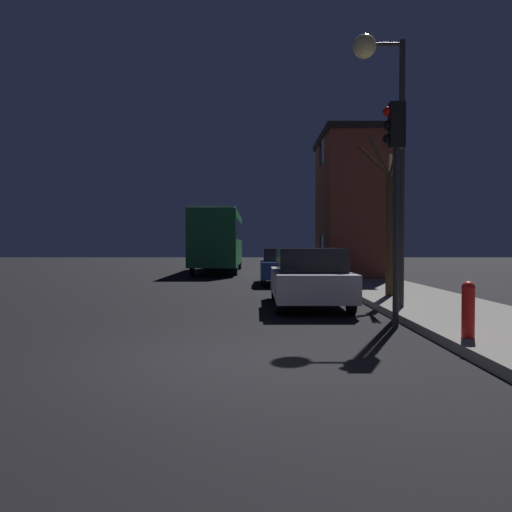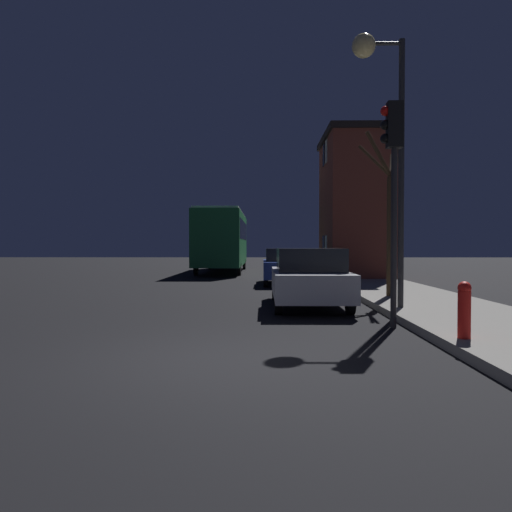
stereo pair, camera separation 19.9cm
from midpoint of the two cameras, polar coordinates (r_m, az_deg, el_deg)
ground_plane at (r=7.31m, az=-3.98°, el=-11.76°), size 120.00×120.00×0.00m
brick_building at (r=25.02m, az=11.42°, el=5.77°), size 3.11×5.57×6.88m
streetlamp at (r=12.70m, az=14.38°, el=17.12°), size 1.25×0.56×6.46m
traffic_light at (r=10.38m, az=15.90°, el=9.81°), size 0.43×0.24×4.47m
bare_tree at (r=15.05m, az=15.34°, el=4.47°), size 1.25×1.81×4.75m
bus at (r=30.47m, az=-3.63°, el=2.23°), size 2.55×10.70×3.64m
car_near_lane at (r=13.30m, az=6.48°, el=-2.39°), size 1.88×4.60×1.56m
car_mid_lane at (r=21.01m, az=3.59°, el=-1.09°), size 1.80×4.36×1.51m
fire_hydrant at (r=8.63m, az=23.32°, el=-5.53°), size 0.21×0.21×0.91m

